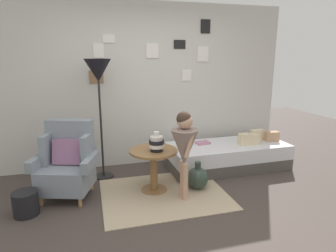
# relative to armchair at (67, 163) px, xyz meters

# --- Properties ---
(ground_plane) EXTENTS (12.00, 12.00, 0.00)m
(ground_plane) POSITION_rel_armchair_xyz_m (1.17, -1.00, -0.44)
(ground_plane) COLOR #423833
(gallery_wall) EXTENTS (4.80, 0.12, 2.60)m
(gallery_wall) POSITION_rel_armchair_xyz_m (1.17, 0.95, 0.86)
(gallery_wall) COLOR beige
(gallery_wall) RESTS_ON ground
(rug) EXTENTS (1.60, 1.30, 0.01)m
(rug) POSITION_rel_armchair_xyz_m (1.19, -0.32, -0.43)
(rug) COLOR tan
(rug) RESTS_ON ground
(armchair) EXTENTS (0.87, 0.75, 0.97)m
(armchair) POSITION_rel_armchair_xyz_m (0.00, 0.00, 0.00)
(armchair) COLOR tan
(armchair) RESTS_ON ground
(daybed) EXTENTS (1.91, 0.83, 0.40)m
(daybed) POSITION_rel_armchair_xyz_m (2.42, 0.32, -0.24)
(daybed) COLOR #4C4742
(daybed) RESTS_ON ground
(pillow_head) EXTENTS (0.23, 0.14, 0.16)m
(pillow_head) POSITION_rel_armchair_xyz_m (3.19, 0.27, 0.04)
(pillow_head) COLOR tan
(pillow_head) RESTS_ON daybed
(pillow_mid) EXTENTS (0.21, 0.14, 0.17)m
(pillow_mid) POSITION_rel_armchair_xyz_m (2.99, 0.40, 0.05)
(pillow_mid) COLOR beige
(pillow_mid) RESTS_ON daybed
(pillow_back) EXTENTS (0.20, 0.13, 0.16)m
(pillow_back) POSITION_rel_armchair_xyz_m (2.79, 0.20, 0.04)
(pillow_back) COLOR beige
(pillow_back) RESTS_ON daybed
(pillow_extra) EXTENTS (0.18, 0.12, 0.19)m
(pillow_extra) POSITION_rel_armchair_xyz_m (2.65, 0.20, 0.05)
(pillow_extra) COLOR beige
(pillow_extra) RESTS_ON daybed
(side_table) EXTENTS (0.63, 0.63, 0.57)m
(side_table) POSITION_rel_armchair_xyz_m (1.09, -0.17, -0.02)
(side_table) COLOR olive
(side_table) RESTS_ON ground
(vase_striped) EXTENTS (0.20, 0.20, 0.26)m
(vase_striped) POSITION_rel_armchair_xyz_m (1.12, -0.23, 0.24)
(vase_striped) COLOR black
(vase_striped) RESTS_ON side_table
(floor_lamp) EXTENTS (0.37, 0.37, 1.73)m
(floor_lamp) POSITION_rel_armchair_xyz_m (0.46, 0.47, 1.06)
(floor_lamp) COLOR black
(floor_lamp) RESTS_ON ground
(person_child) EXTENTS (0.34, 0.34, 1.13)m
(person_child) POSITION_rel_armchair_xyz_m (1.41, -0.49, 0.28)
(person_child) COLOR tan
(person_child) RESTS_ON ground
(book_on_daybed) EXTENTS (0.23, 0.18, 0.03)m
(book_on_daybed) POSITION_rel_armchair_xyz_m (2.03, 0.44, -0.02)
(book_on_daybed) COLOR #B67892
(book_on_daybed) RESTS_ON daybed
(demijohn_near) EXTENTS (0.30, 0.30, 0.38)m
(demijohn_near) POSITION_rel_armchair_xyz_m (1.68, -0.27, -0.29)
(demijohn_near) COLOR #2D3D33
(demijohn_near) RESTS_ON ground
(magazine_basket) EXTENTS (0.28, 0.28, 0.28)m
(magazine_basket) POSITION_rel_armchair_xyz_m (-0.45, -0.39, -0.30)
(magazine_basket) COLOR black
(magazine_basket) RESTS_ON ground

